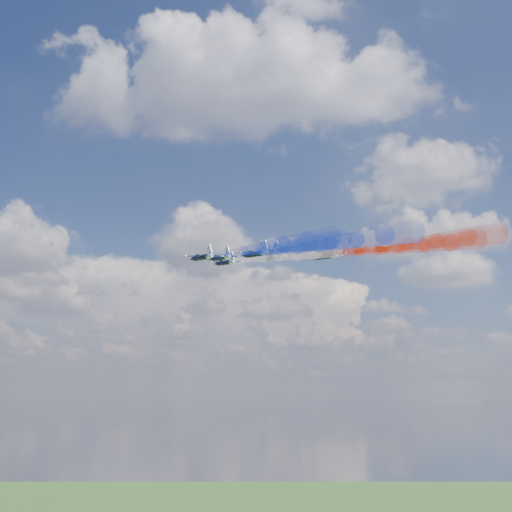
# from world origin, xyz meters

# --- Properties ---
(jet_lead) EXTENTS (16.06, 16.74, 5.96)m
(jet_lead) POSITION_xyz_m (-11.69, 12.88, 175.58)
(jet_lead) COLOR black
(trail_lead) EXTENTS (31.96, 38.37, 9.90)m
(trail_lead) POSITION_xyz_m (6.15, -9.01, 172.32)
(trail_lead) COLOR white
(jet_inner_left) EXTENTS (16.06, 16.74, 5.96)m
(jet_inner_left) POSITION_xyz_m (-10.15, -2.36, 173.72)
(jet_inner_left) COLOR black
(trail_inner_left) EXTENTS (31.96, 38.37, 9.90)m
(trail_inner_left) POSITION_xyz_m (7.69, -24.24, 170.46)
(trail_inner_left) COLOR #1732C8
(jet_inner_right) EXTENTS (16.06, 16.74, 5.96)m
(jet_inner_right) POSITION_xyz_m (3.25, 10.10, 176.00)
(jet_inner_right) COLOR black
(trail_inner_right) EXTENTS (31.96, 38.37, 9.90)m
(trail_inner_right) POSITION_xyz_m (21.10, -11.78, 172.75)
(trail_inner_right) COLOR red
(jet_outer_left) EXTENTS (16.06, 16.74, 5.96)m
(jet_outer_left) POSITION_xyz_m (-12.01, -15.58, 171.00)
(jet_outer_left) COLOR black
(trail_outer_left) EXTENTS (31.96, 38.37, 9.90)m
(trail_outer_left) POSITION_xyz_m (5.83, -37.47, 167.74)
(trail_outer_left) COLOR #1732C8
(jet_center_third) EXTENTS (16.06, 16.74, 5.96)m
(jet_center_third) POSITION_xyz_m (2.74, -4.73, 174.13)
(jet_center_third) COLOR black
(trail_center_third) EXTENTS (31.96, 38.37, 9.90)m
(trail_center_third) POSITION_xyz_m (20.59, -26.61, 170.88)
(trail_center_third) COLOR white
(jet_outer_right) EXTENTS (16.06, 16.74, 5.96)m
(jet_outer_right) POSITION_xyz_m (17.06, 5.13, 174.81)
(jet_outer_right) COLOR black
(trail_outer_right) EXTENTS (31.96, 38.37, 9.90)m
(trail_outer_right) POSITION_xyz_m (34.91, -16.75, 171.55)
(trail_outer_right) COLOR red
(jet_rear_left) EXTENTS (16.06, 16.74, 5.96)m
(jet_rear_left) POSITION_xyz_m (1.66, -19.05, 170.68)
(jet_rear_left) COLOR black
(trail_rear_left) EXTENTS (31.96, 38.37, 9.90)m
(trail_rear_left) POSITION_xyz_m (19.50, -40.94, 167.43)
(trail_rear_left) COLOR #1732C8
(jet_rear_right) EXTENTS (16.06, 16.74, 5.96)m
(jet_rear_right) POSITION_xyz_m (17.82, -7.74, 172.65)
(jet_rear_right) COLOR black
(trail_rear_right) EXTENTS (31.96, 38.37, 9.90)m
(trail_rear_right) POSITION_xyz_m (35.67, -29.62, 169.40)
(trail_rear_right) COLOR red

